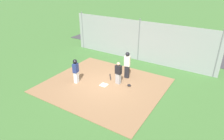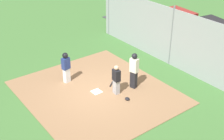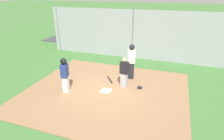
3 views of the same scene
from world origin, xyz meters
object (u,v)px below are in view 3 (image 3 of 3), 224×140
at_px(catcher, 124,72).
at_px(runner, 65,73).
at_px(catcher_mask, 140,87).
at_px(parked_car_red, 108,32).
at_px(baseball_bat, 110,80).
at_px(parked_car_dark, 138,34).
at_px(home_plate, 106,91).
at_px(umpire, 131,61).

relative_size(catcher, runner, 0.91).
relative_size(catcher_mask, parked_car_red, 0.06).
distance_m(catcher, baseball_bat, 1.21).
height_order(catcher_mask, parked_car_dark, parked_car_dark).
xyz_separation_m(home_plate, parked_car_dark, (0.62, -9.82, 0.57)).
xyz_separation_m(runner, catcher_mask, (-3.11, -1.38, -0.85)).
bearing_deg(parked_car_red, parked_car_dark, 9.92).
distance_m(home_plate, parked_car_red, 10.23).
xyz_separation_m(runner, parked_car_dark, (-1.07, -10.46, -0.33)).
bearing_deg(home_plate, umpire, -113.81).
bearing_deg(runner, catcher, 17.45).
height_order(runner, parked_car_dark, runner).
distance_m(baseball_bat, parked_car_red, 9.11).
distance_m(umpire, baseball_bat, 1.46).
distance_m(runner, catcher_mask, 3.51).
bearing_deg(baseball_bat, runner, 103.05).
bearing_deg(parked_car_dark, parked_car_red, -165.70).
bearing_deg(catcher_mask, umpire, -54.42).
bearing_deg(catcher_mask, baseball_bat, -12.89).
relative_size(home_plate, catcher_mask, 1.83).
distance_m(home_plate, runner, 2.02).
xyz_separation_m(catcher, parked_car_red, (4.16, -8.91, -0.17)).
relative_size(parked_car_dark, parked_car_red, 1.02).
bearing_deg(parked_car_red, umpire, -56.42).
bearing_deg(catcher_mask, catcher, 3.83).
xyz_separation_m(baseball_bat, parked_car_dark, (0.40, -8.71, 0.55)).
xyz_separation_m(home_plate, umpire, (-0.74, -1.68, 0.96)).
bearing_deg(parked_car_red, home_plate, -64.59).
bearing_deg(baseball_bat, catcher_mask, -139.74).
bearing_deg(baseball_bat, home_plate, 154.16).
xyz_separation_m(umpire, catcher_mask, (-0.68, 0.95, -0.91)).
height_order(catcher, umpire, umpire).
bearing_deg(parked_car_red, catcher_mask, -55.58).
relative_size(catcher, catcher_mask, 6.14).
xyz_separation_m(baseball_bat, parked_car_red, (3.29, -8.48, 0.55)).
bearing_deg(umpire, runner, -59.46).
bearing_deg(catcher_mask, runner, 23.87).
relative_size(catcher_mask, parked_car_dark, 0.05).
relative_size(home_plate, runner, 0.27).
bearing_deg(catcher, parked_car_dark, -166.27).
xyz_separation_m(catcher_mask, parked_car_dark, (2.04, -9.09, 0.52)).
bearing_deg(home_plate, parked_car_dark, -86.39).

